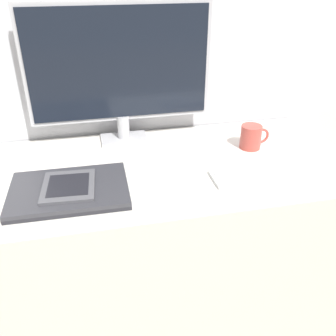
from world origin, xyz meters
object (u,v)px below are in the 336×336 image
keyboard (259,174)px  ereader (69,186)px  monitor (120,69)px  coffee_mug (251,137)px  laptop (69,190)px

keyboard → ereader: ereader is taller
monitor → coffee_mug: 0.54m
monitor → keyboard: bearing=-43.6°
monitor → laptop: 0.49m
laptop → coffee_mug: coffee_mug is taller
laptop → coffee_mug: 0.69m
monitor → laptop: bearing=-120.3°
ereader → keyboard: bearing=-2.2°
monitor → keyboard: (0.40, -0.38, -0.27)m
monitor → ereader: (-0.21, -0.36, -0.25)m
keyboard → ereader: (-0.60, 0.02, 0.02)m
monitor → coffee_mug: bearing=-20.7°
keyboard → ereader: bearing=177.8°
coffee_mug → laptop: bearing=-164.8°
monitor → coffee_mug: monitor is taller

